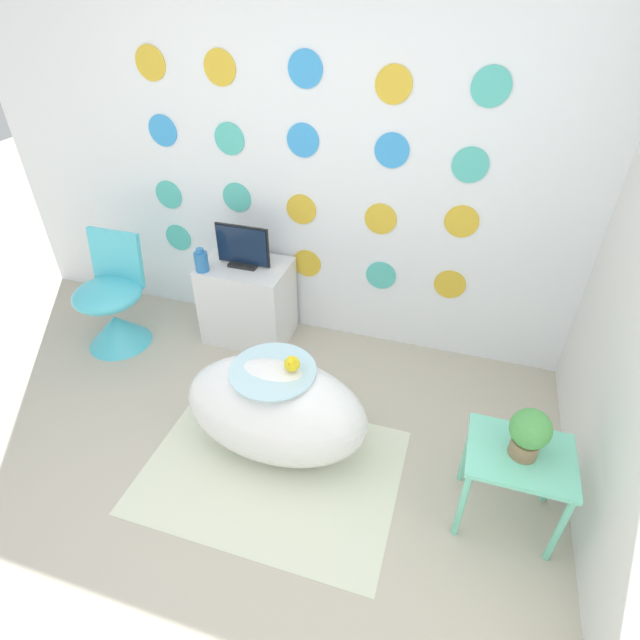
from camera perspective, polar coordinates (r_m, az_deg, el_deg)
The scene contains 11 objects.
ground_plane at distance 2.57m, azimuth -17.41°, elevation -26.39°, with size 12.00×12.00×0.00m, color #BCB29E.
wall_back_dotted at distance 3.18m, azimuth -1.59°, elevation 18.90°, with size 4.48×0.05×2.60m.
rug at distance 2.80m, azimuth -5.54°, elevation -16.74°, with size 1.34×0.97×0.01m.
bathtub at distance 2.68m, azimuth -5.08°, elevation -10.20°, with size 0.99×0.53×0.60m.
rubber_duck at distance 2.42m, azimuth -3.26°, elevation -4.97°, with size 0.08×0.09×0.09m.
chair at distance 3.72m, azimuth -22.53°, elevation 0.98°, with size 0.45×0.45×0.79m.
tv_cabinet at distance 3.52m, azimuth -8.23°, elevation 2.11°, with size 0.58×0.41×0.58m.
tv at distance 3.31m, azimuth -8.82°, elevation 8.10°, with size 0.37×0.12×0.28m.
vase at distance 3.33m, azimuth -13.41°, elevation 6.58°, with size 0.09×0.09×0.16m.
side_table at distance 2.49m, azimuth 21.64°, elevation -15.20°, with size 0.46×0.37×0.46m.
potted_plant_left at distance 2.33m, azimuth 22.82°, elevation -11.76°, with size 0.17×0.17×0.25m.
Camera 1 is at (1.00, -0.86, 2.21)m, focal length 28.00 mm.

